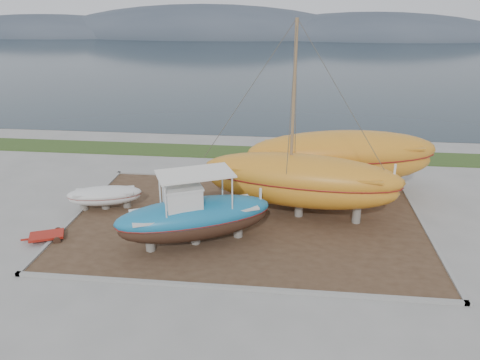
# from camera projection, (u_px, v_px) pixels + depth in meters

# --- Properties ---
(ground) EXTENTS (140.00, 140.00, 0.00)m
(ground) POSITION_uv_depth(u_px,v_px,m) (237.00, 262.00, 20.81)
(ground) COLOR gray
(ground) RESTS_ON ground
(dirt_patch) EXTENTS (18.00, 12.00, 0.06)m
(dirt_patch) POSITION_uv_depth(u_px,v_px,m) (246.00, 221.00, 24.50)
(dirt_patch) COLOR #422D1E
(dirt_patch) RESTS_ON ground
(curb_frame) EXTENTS (18.60, 12.60, 0.15)m
(curb_frame) POSITION_uv_depth(u_px,v_px,m) (246.00, 221.00, 24.49)
(curb_frame) COLOR gray
(curb_frame) RESTS_ON ground
(grass_strip) EXTENTS (44.00, 3.00, 0.08)m
(grass_strip) POSITION_uv_depth(u_px,v_px,m) (261.00, 153.00, 35.13)
(grass_strip) COLOR #284219
(grass_strip) RESTS_ON ground
(sea) EXTENTS (260.00, 100.00, 0.04)m
(sea) POSITION_uv_depth(u_px,v_px,m) (282.00, 61.00, 85.54)
(sea) COLOR #16252D
(sea) RESTS_ON ground
(mountain_ridge) EXTENTS (200.00, 36.00, 20.00)m
(mountain_ridge) POSITION_uv_depth(u_px,v_px,m) (287.00, 37.00, 136.39)
(mountain_ridge) COLOR #333D49
(mountain_ridge) RESTS_ON ground
(blue_caique) EXTENTS (7.67, 5.18, 3.56)m
(blue_caique) POSITION_uv_depth(u_px,v_px,m) (194.00, 209.00, 21.64)
(blue_caique) COLOR #196F9D
(blue_caique) RESTS_ON dirt_patch
(white_dinghy) EXTENTS (4.27, 2.48, 1.21)m
(white_dinghy) POSITION_uv_depth(u_px,v_px,m) (105.00, 198.00, 25.75)
(white_dinghy) COLOR silver
(white_dinghy) RESTS_ON dirt_patch
(orange_sailboat) EXTENTS (10.73, 4.61, 10.05)m
(orange_sailboat) POSITION_uv_depth(u_px,v_px,m) (303.00, 124.00, 23.23)
(orange_sailboat) COLOR #C67B1E
(orange_sailboat) RESTS_ON dirt_patch
(orange_bare_hull) EXTENTS (11.57, 5.40, 3.65)m
(orange_bare_hull) POSITION_uv_depth(u_px,v_px,m) (342.00, 163.00, 27.41)
(orange_bare_hull) COLOR #C67B1E
(orange_bare_hull) RESTS_ON dirt_patch
(red_trailer) EXTENTS (2.61, 2.01, 0.33)m
(red_trailer) POSITION_uv_depth(u_px,v_px,m) (47.00, 237.00, 22.60)
(red_trailer) COLOR #A81E13
(red_trailer) RESTS_ON ground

